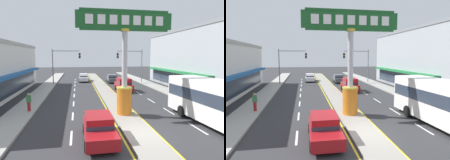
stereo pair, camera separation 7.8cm
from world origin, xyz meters
TOP-DOWN VIEW (x-y plane):
  - ground_plane at (0.00, 0.00)m, footprint 160.00×160.00m
  - median_strip at (0.00, 18.00)m, footprint 2.02×52.00m
  - sidewalk_left at (-8.78, 16.00)m, footprint 2.35×60.00m
  - sidewalk_right at (8.78, 16.00)m, footprint 2.35×60.00m
  - lane_markings at (-0.00, 16.65)m, footprint 8.76×52.00m
  - district_sign at (-0.00, 4.29)m, footprint 7.89×1.34m
  - storefront_right at (15.22, 17.09)m, footprint 8.84×21.82m
  - traffic_light_left_side at (-6.24, 23.67)m, footprint 4.86×0.46m
  - traffic_light_right_side at (6.24, 23.50)m, footprint 4.86×0.46m
  - sedan_near_right_lane at (2.66, 25.04)m, footprint 1.95×4.36m
  - sedan_far_right_lane at (-2.66, -0.23)m, footprint 1.85×4.30m
  - sedan_near_left_lane at (-2.66, 27.53)m, footprint 1.90×4.33m
  - suv_mid_left_lane at (2.66, 15.66)m, footprint 2.04×4.64m
  - pedestrian_near_kerb at (-8.10, 6.38)m, footprint 0.44×0.32m

SIDE VIEW (x-z plane):
  - ground_plane at x=0.00m, z-range 0.00..0.00m
  - lane_markings at x=0.00m, z-range 0.00..0.01m
  - median_strip at x=0.00m, z-range 0.00..0.14m
  - sidewalk_left at x=-8.78m, z-range 0.00..0.18m
  - sidewalk_right at x=8.78m, z-range 0.00..0.18m
  - sedan_near_right_lane at x=2.66m, z-range 0.02..1.55m
  - sedan_far_right_lane at x=-2.66m, z-range 0.02..1.55m
  - sedan_near_left_lane at x=-2.66m, z-range 0.02..1.55m
  - suv_mid_left_lane at x=2.66m, z-range 0.03..1.93m
  - pedestrian_near_kerb at x=-8.10m, z-range 0.29..1.91m
  - traffic_light_left_side at x=-6.24m, z-range 1.15..7.35m
  - traffic_light_right_side at x=6.24m, z-range 1.15..7.35m
  - district_sign at x=0.00m, z-range 0.20..8.75m
  - storefront_right at x=15.22m, z-range 0.00..9.13m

